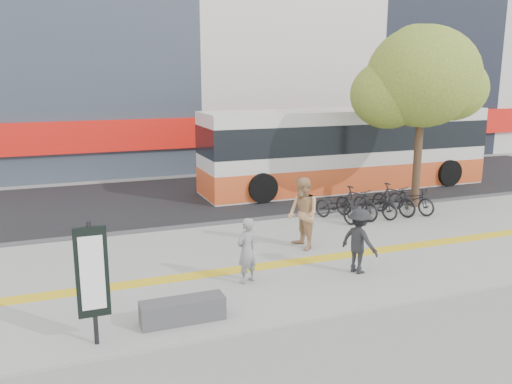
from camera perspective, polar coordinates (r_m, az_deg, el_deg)
name	(u,v)px	position (r m, az deg, el deg)	size (l,w,h in m)	color
ground	(283,284)	(12.29, 2.88, -9.81)	(120.00, 120.00, 0.00)	slate
sidewalk	(259,261)	(13.57, 0.30, -7.42)	(40.00, 7.00, 0.08)	slate
tactile_strip	(266,266)	(13.12, 1.10, -7.93)	(40.00, 0.45, 0.01)	yellow
street	(188,198)	(20.46, -7.35, -0.69)	(40.00, 8.00, 0.06)	black
curb	(218,224)	(16.71, -4.07, -3.48)	(40.00, 0.25, 0.14)	#38383B
bench	(183,310)	(10.37, -7.88, -12.49)	(1.60, 0.45, 0.45)	#38383B
signboard	(92,274)	(9.48, -17.19, -8.43)	(0.55, 0.10, 2.20)	black
street_tree	(420,79)	(19.26, 17.21, 11.51)	(4.40, 3.80, 6.31)	#362318
bus	(347,151)	(22.20, 9.71, 4.33)	(12.11, 2.87, 3.22)	beige
bicycle_row	(375,202)	(17.83, 12.68, -1.08)	(4.03, 1.90, 1.05)	black
seated_woman	(247,251)	(11.89, -1.02, -6.30)	(0.55, 0.36, 1.50)	black
pedestrian_tan	(303,213)	(14.18, 5.06, -2.32)	(0.94, 0.73, 1.94)	tan
pedestrian_dark	(359,241)	(12.71, 11.03, -5.16)	(1.00, 0.58, 1.55)	black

